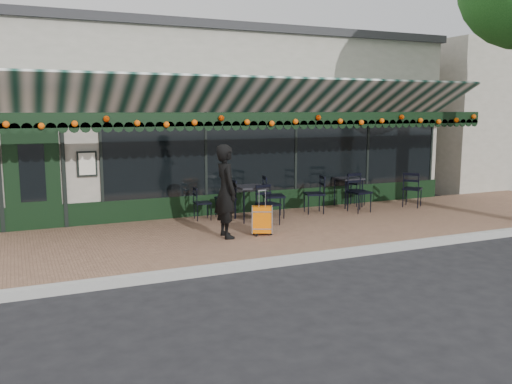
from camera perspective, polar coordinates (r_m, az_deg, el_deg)
name	(u,v)px	position (r m, az deg, el deg)	size (l,w,h in m)	color
ground	(330,258)	(9.97, 7.81, -6.85)	(80.00, 80.00, 0.00)	black
sidewalk	(281,231)	(11.64, 2.61, -4.15)	(18.00, 4.00, 0.15)	brown
curb	(333,255)	(9.88, 8.06, -6.54)	(18.00, 0.16, 0.15)	#9E9E99
restaurant_building	(196,122)	(16.78, -6.38, 7.29)	(12.00, 9.60, 4.50)	gray
neighbor_building_right	(502,116)	(24.26, 24.44, 7.27)	(12.00, 8.00, 4.80)	#B2A99C
woman	(226,191)	(10.62, -3.16, 0.08)	(0.67, 0.44, 1.84)	black
suitcase	(262,220)	(10.90, 0.65, -2.97)	(0.45, 0.36, 0.91)	orange
cafe_table_a	(349,181)	(14.26, 9.72, 1.19)	(0.62, 0.62, 0.76)	black
cafe_table_b	(250,189)	(12.27, -0.60, 0.28)	(0.65, 0.65, 0.80)	black
chair_a_left	(314,194)	(13.26, 6.14, -0.23)	(0.47, 0.47, 0.94)	black
chair_a_right	(356,191)	(14.48, 10.48, 0.12)	(0.39, 0.39, 0.78)	black
chair_a_front	(359,193)	(13.58, 10.83, -0.07)	(0.48, 0.48, 0.96)	black
chair_a_extra	(412,189)	(14.63, 16.14, 0.29)	(0.46, 0.46, 0.93)	black
chair_b_left	(226,199)	(12.66, -3.22, -0.70)	(0.45, 0.45, 0.90)	black
chair_b_right	(274,196)	(12.66, 1.87, -0.47)	(0.50, 0.50, 0.99)	black
chair_b_front	(268,205)	(11.87, 1.29, -1.35)	(0.44, 0.44, 0.88)	black
chair_solo	(202,203)	(12.47, -5.66, -1.17)	(0.38, 0.38, 0.77)	black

